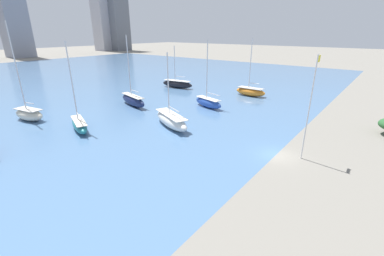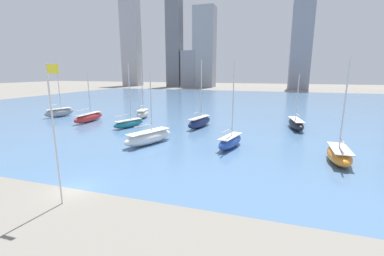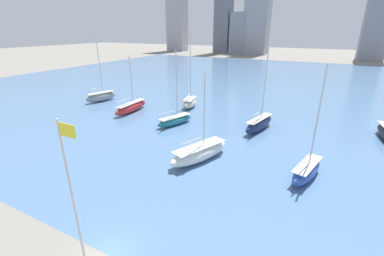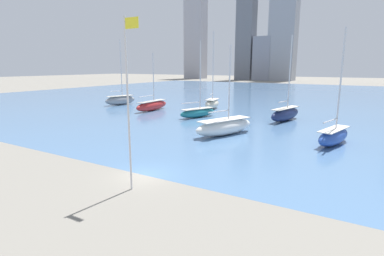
{
  "view_description": "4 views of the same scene",
  "coord_description": "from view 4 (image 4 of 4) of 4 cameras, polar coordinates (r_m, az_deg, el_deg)",
  "views": [
    {
      "loc": [
        -28.52,
        -9.2,
        14.18
      ],
      "look_at": [
        -5.88,
        8.43,
        3.34
      ],
      "focal_mm": 24.0,
      "sensor_mm": 36.0,
      "label": 1
    },
    {
      "loc": [
        18.04,
        -18.77,
        11.24
      ],
      "look_at": [
        7.19,
        15.48,
        3.38
      ],
      "focal_mm": 24.0,
      "sensor_mm": 36.0,
      "label": 2
    },
    {
      "loc": [
        12.27,
        -10.16,
        16.05
      ],
      "look_at": [
        -0.9,
        15.57,
        4.89
      ],
      "focal_mm": 24.0,
      "sensor_mm": 36.0,
      "label": 3
    },
    {
      "loc": [
        15.18,
        -18.03,
        8.76
      ],
      "look_at": [
        -1.65,
        10.56,
        1.89
      ],
      "focal_mm": 28.0,
      "sensor_mm": 36.0,
      "label": 4
    }
  ],
  "objects": [
    {
      "name": "sailboat_red",
      "position": [
        60.71,
        -7.63,
        4.3
      ],
      "size": [
        1.97,
        9.63,
        11.37
      ],
      "rotation": [
        0.0,
        0.0,
        0.02
      ],
      "color": "#B72828",
      "rests_on": "harbor_water"
    },
    {
      "name": "sailboat_cream",
      "position": [
        63.01,
        3.83,
        4.73
      ],
      "size": [
        3.59,
        6.42,
        15.72
      ],
      "rotation": [
        0.0,
        0.0,
        0.2
      ],
      "color": "beige",
      "rests_on": "harbor_water"
    },
    {
      "name": "harbor_water",
      "position": [
        89.76,
        20.69,
        5.34
      ],
      "size": [
        180.0,
        140.0,
        0.0
      ],
      "color": "#4C7099",
      "rests_on": "ground_plane"
    },
    {
      "name": "sailboat_navy",
      "position": [
        51.0,
        17.35,
        2.61
      ],
      "size": [
        3.62,
        8.93,
        13.58
      ],
      "rotation": [
        0.0,
        0.0,
        -0.23
      ],
      "color": "#19234C",
      "rests_on": "harbor_water"
    },
    {
      "name": "sailboat_gray",
      "position": [
        71.12,
        -13.49,
        5.25
      ],
      "size": [
        3.9,
        7.89,
        14.59
      ],
      "rotation": [
        0.0,
        0.0,
        -0.26
      ],
      "color": "gray",
      "rests_on": "harbor_water"
    },
    {
      "name": "ground_plane",
      "position": [
        25.14,
        -9.11,
        -8.85
      ],
      "size": [
        500.0,
        500.0,
        0.0
      ],
      "primitive_type": "plane",
      "color": "gray"
    },
    {
      "name": "flag_pole",
      "position": [
        20.97,
        -12.01,
        5.2
      ],
      "size": [
        1.24,
        0.14,
        11.98
      ],
      "color": "silver",
      "rests_on": "ground_plane"
    },
    {
      "name": "distant_city_skyline",
      "position": [
        189.95,
        29.45,
        16.71
      ],
      "size": [
        212.7,
        21.76,
        67.54
      ],
      "color": "#9E9EA8",
      "rests_on": "ground_plane"
    },
    {
      "name": "sailboat_blue",
      "position": [
        37.46,
        25.36,
        -1.34
      ],
      "size": [
        3.6,
        7.36,
        12.88
      ],
      "rotation": [
        0.0,
        0.0,
        -0.25
      ],
      "color": "#284CA8",
      "rests_on": "harbor_water"
    },
    {
      "name": "sailboat_white",
      "position": [
        38.95,
        6.21,
        0.29
      ],
      "size": [
        5.79,
        9.58,
        11.33
      ],
      "rotation": [
        0.0,
        0.0,
        -0.39
      ],
      "color": "white",
      "rests_on": "harbor_water"
    },
    {
      "name": "sailboat_teal",
      "position": [
        52.14,
        1.08,
        3.05
      ],
      "size": [
        4.3,
        7.66,
        12.95
      ],
      "rotation": [
        0.0,
        0.0,
        -0.36
      ],
      "color": "#1E757F",
      "rests_on": "harbor_water"
    }
  ]
}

